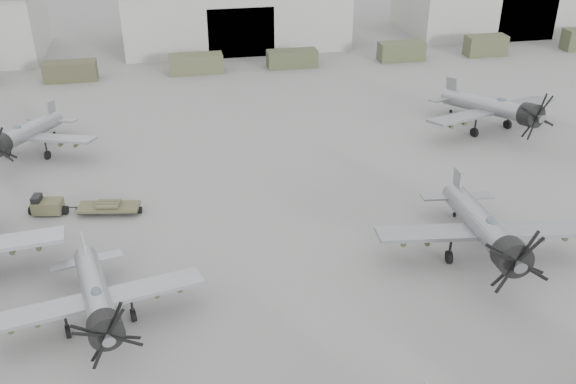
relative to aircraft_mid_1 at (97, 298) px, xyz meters
name	(u,v)px	position (x,y,z in m)	size (l,w,h in m)	color
ground	(392,376)	(14.22, -6.41, -2.09)	(220.00, 220.00, 0.00)	#5B5B59
hangar_center	(234,9)	(14.22, 55.55, 2.28)	(29.00, 14.80, 8.70)	#97988E
support_truck_2	(70,71)	(-5.59, 43.59, -1.02)	(5.71, 2.20, 2.13)	#3B3B26
support_truck_3	(196,64)	(8.25, 43.59, -1.02)	(6.09, 2.20, 2.15)	#45492F
support_truck_4	(292,59)	(19.48, 43.59, -1.09)	(5.86, 2.20, 2.00)	#3C412B
support_truck_5	(401,51)	(32.97, 43.59, -0.97)	(5.55, 2.20, 2.24)	#3F452D
support_truck_6	(486,45)	(43.94, 43.59, -0.85)	(5.03, 2.20, 2.47)	#41452D
aircraft_mid_1	(97,298)	(0.00, 0.00, 0.00)	(11.56, 10.41, 4.59)	gray
aircraft_mid_2	(486,229)	(22.98, 1.87, 0.33)	(13.40, 12.06, 5.32)	gray
aircraft_far_0	(22,135)	(-7.33, 23.43, 0.06)	(11.76, 10.60, 4.73)	gray
aircraft_far_1	(496,108)	(33.36, 20.80, 0.32)	(13.27, 11.95, 5.30)	gray
tug_trailer	(71,207)	(-2.78, 13.19, -1.53)	(7.55, 2.67, 1.50)	#43422B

